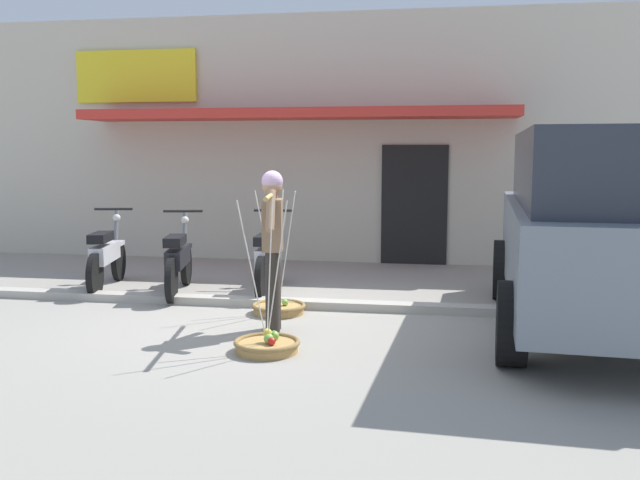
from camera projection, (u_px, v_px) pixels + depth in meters
name	position (u px, v px, depth m)	size (l,w,h in m)	color
ground_plane	(269.00, 320.00, 7.87)	(90.00, 90.00, 0.00)	gray
sidewalk_curb	(283.00, 303.00, 8.55)	(20.00, 0.24, 0.10)	#AEA89C
fruit_vendor	(273.00, 240.00, 7.30)	(0.30, 1.58, 1.70)	#2D2823
fruit_basket_left_side	(279.00, 307.00, 8.20)	(0.63, 0.63, 1.45)	#B2894C
fruit_basket_right_side	(267.00, 344.00, 6.62)	(0.63, 0.63, 1.45)	#B2894C
motorcycle_nearest_shop	(106.00, 257.00, 9.63)	(0.59, 1.80, 1.09)	black
motorcycle_second_in_row	(179.00, 260.00, 9.28)	(0.59, 1.80, 1.09)	black
motorcycle_third_in_row	(268.00, 259.00, 9.40)	(0.54, 1.82, 1.09)	black
parked_truck	(604.00, 225.00, 7.24)	(2.38, 4.91, 2.10)	slate
storefront_building	(324.00, 141.00, 14.37)	(13.00, 6.00, 4.20)	beige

